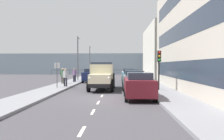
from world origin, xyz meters
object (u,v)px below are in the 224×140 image
object	(u,v)px
pedestrian_strolling	(65,76)
pedestrian_couple_a	(63,74)
car_maroon_kerbside_near	(139,85)
car_grey_kerbside_1	(134,80)
truck_vintage_cream	(102,77)
traffic_light_near	(159,62)
car_navy_oppositeside_0	(91,75)
lamp_post_promenade	(78,54)
car_teal_kerbside_2	(131,77)
car_black_oppositeside_2	(99,72)
street_sign	(57,71)
car_white_oppositeside_1	(96,73)
pedestrian_with_bag	(74,74)
pedestrian_near_railing	(75,74)
lamp_post_far	(90,58)
car_silver_kerbside_3	(128,74)

from	to	relation	value
pedestrian_strolling	pedestrian_couple_a	size ratio (longest dim) A/B	1.00
car_maroon_kerbside_near	car_grey_kerbside_1	bearing A→B (deg)	-90.00
truck_vintage_cream	pedestrian_strolling	xyz separation A→B (m)	(3.61, -1.61, -0.02)
car_maroon_kerbside_near	traffic_light_near	bearing A→B (deg)	-117.86
car_navy_oppositeside_0	pedestrian_couple_a	size ratio (longest dim) A/B	2.40
car_navy_oppositeside_0	lamp_post_promenade	size ratio (longest dim) A/B	0.68
car_teal_kerbside_2	car_navy_oppositeside_0	xyz separation A→B (m)	(4.96, -3.80, -0.00)
car_black_oppositeside_2	lamp_post_promenade	xyz separation A→B (m)	(2.05, 9.63, 2.87)
car_grey_kerbside_1	street_sign	bearing A→B (deg)	-5.73
car_maroon_kerbside_near	pedestrian_couple_a	distance (m)	12.10
truck_vintage_cream	car_black_oppositeside_2	bearing A→B (deg)	-83.94
truck_vintage_cream	car_white_oppositeside_1	bearing A→B (deg)	-81.35
traffic_light_near	street_sign	world-z (taller)	traffic_light_near
pedestrian_with_bag	pedestrian_near_railing	size ratio (longest dim) A/B	1.02
lamp_post_far	street_sign	world-z (taller)	lamp_post_far
pedestrian_near_railing	car_silver_kerbside_3	bearing A→B (deg)	-162.09
car_silver_kerbside_3	pedestrian_couple_a	world-z (taller)	pedestrian_couple_a
pedestrian_near_railing	traffic_light_near	xyz separation A→B (m)	(-9.02, 9.76, 1.38)
truck_vintage_cream	car_maroon_kerbside_near	bearing A→B (deg)	120.21
car_white_oppositeside_1	pedestrian_near_railing	bearing A→B (deg)	69.50
truck_vintage_cream	car_silver_kerbside_3	world-z (taller)	truck_vintage_cream
car_grey_kerbside_1	traffic_light_near	world-z (taller)	traffic_light_near
car_teal_kerbside_2	pedestrian_couple_a	xyz separation A→B (m)	(7.51, 0.30, 0.26)
pedestrian_strolling	street_sign	world-z (taller)	street_sign
car_navy_oppositeside_0	car_teal_kerbside_2	bearing A→B (deg)	142.55
car_teal_kerbside_2	car_navy_oppositeside_0	world-z (taller)	same
car_maroon_kerbside_near	car_teal_kerbside_2	bearing A→B (deg)	-90.00
car_white_oppositeside_1	pedestrian_strolling	world-z (taller)	pedestrian_strolling
truck_vintage_cream	car_navy_oppositeside_0	world-z (taller)	truck_vintage_cream
car_navy_oppositeside_0	pedestrian_with_bag	distance (m)	2.49
car_white_oppositeside_1	pedestrian_couple_a	bearing A→B (deg)	75.12
truck_vintage_cream	car_grey_kerbside_1	bearing A→B (deg)	177.68
truck_vintage_cream	car_navy_oppositeside_0	bearing A→B (deg)	-76.12
pedestrian_couple_a	pedestrian_near_railing	distance (m)	4.05
truck_vintage_cream	pedestrian_strolling	bearing A→B (deg)	-23.96
car_white_oppositeside_1	pedestrian_strolling	xyz separation A→B (m)	(1.44, 12.67, 0.26)
pedestrian_couple_a	traffic_light_near	world-z (taller)	traffic_light_near
lamp_post_promenade	pedestrian_strolling	bearing A→B (deg)	93.77
car_teal_kerbside_2	pedestrian_near_railing	distance (m)	7.97
car_white_oppositeside_1	lamp_post_promenade	xyz separation A→B (m)	(2.05, 3.47, 2.87)
car_silver_kerbside_3	pedestrian_with_bag	world-z (taller)	pedestrian_with_bag
car_teal_kerbside_2	car_black_oppositeside_2	size ratio (longest dim) A/B	0.93
truck_vintage_cream	pedestrian_near_railing	world-z (taller)	truck_vintage_cream
lamp_post_promenade	pedestrian_near_railing	bearing A→B (deg)	89.05
car_grey_kerbside_1	traffic_light_near	distance (m)	2.70
car_white_oppositeside_1	lamp_post_far	world-z (taller)	lamp_post_far
car_teal_kerbside_2	car_silver_kerbside_3	world-z (taller)	same
car_grey_kerbside_1	pedestrian_couple_a	xyz separation A→B (m)	(7.51, -4.80, 0.26)
car_navy_oppositeside_0	pedestrian_strolling	size ratio (longest dim) A/B	2.39
car_navy_oppositeside_0	traffic_light_near	xyz separation A→B (m)	(-6.94, 9.84, 1.58)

